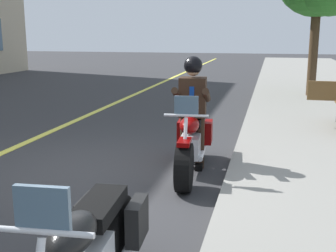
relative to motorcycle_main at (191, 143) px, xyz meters
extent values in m
plane|color=#333335|center=(0.44, -1.42, -0.45)|extent=(80.00, 80.00, 0.00)
cylinder|color=black|center=(0.84, 0.07, -0.12)|extent=(0.67, 0.25, 0.66)
cylinder|color=black|center=(-0.70, -0.06, -0.12)|extent=(0.67, 0.25, 0.66)
cube|color=silver|center=(0.05, 0.00, -0.03)|extent=(0.58, 0.32, 0.32)
ellipsoid|color=#720505|center=(0.25, 0.02, 0.33)|extent=(0.58, 0.32, 0.24)
cube|color=black|center=(-0.30, -0.03, 0.29)|extent=(0.72, 0.34, 0.12)
cube|color=#720505|center=(-0.67, 0.16, 0.03)|extent=(0.41, 0.15, 0.36)
cube|color=#720505|center=(-0.63, -0.28, 0.03)|extent=(0.41, 0.15, 0.36)
cylinder|color=silver|center=(0.82, 0.06, 0.15)|extent=(0.35, 0.08, 0.76)
cylinder|color=silver|center=(0.66, 0.05, 0.55)|extent=(0.08, 0.60, 0.04)
cube|color=#720505|center=(0.84, 0.07, 0.23)|extent=(0.37, 0.19, 0.06)
cylinder|color=silver|center=(-0.27, 0.14, -0.19)|extent=(0.90, 0.15, 0.08)
cube|color=slate|center=(0.64, 0.05, 0.67)|extent=(0.07, 0.32, 0.28)
cylinder|color=black|center=(-0.21, 0.10, -0.03)|extent=(0.14, 0.14, 0.84)
cube|color=black|center=(-0.15, 0.11, -0.40)|extent=(0.27, 0.13, 0.10)
cylinder|color=black|center=(-0.19, -0.14, -0.03)|extent=(0.14, 0.14, 0.84)
cube|color=black|center=(-0.13, -0.13, -0.40)|extent=(0.27, 0.13, 0.10)
cube|color=black|center=(-0.20, -0.02, 0.67)|extent=(0.35, 0.42, 0.60)
cube|color=navy|center=(-0.04, -0.01, 0.63)|extent=(0.03, 0.07, 0.44)
cylinder|color=black|center=(-0.04, 0.21, 0.73)|extent=(0.56, 0.14, 0.28)
cylinder|color=black|center=(-0.01, -0.22, 0.73)|extent=(0.56, 0.14, 0.28)
sphere|color=tan|center=(-0.20, -0.02, 1.10)|extent=(0.22, 0.22, 0.22)
sphere|color=black|center=(-0.20, -0.02, 1.15)|extent=(0.28, 0.28, 0.28)
cylinder|color=black|center=(2.82, -0.17, -0.12)|extent=(0.67, 0.25, 0.66)
ellipsoid|color=black|center=(3.77, -0.09, 0.33)|extent=(0.58, 0.32, 0.24)
cube|color=black|center=(3.22, -0.13, 0.29)|extent=(0.72, 0.33, 0.12)
cube|color=black|center=(2.85, 0.06, 0.03)|extent=(0.41, 0.15, 0.36)
cube|color=black|center=(2.89, -0.38, 0.03)|extent=(0.41, 0.15, 0.36)
cylinder|color=silver|center=(4.19, -0.06, 0.55)|extent=(0.08, 0.60, 0.04)
cube|color=slate|center=(4.17, -0.06, 0.67)|extent=(0.06, 0.32, 0.28)
cylinder|color=#42301E|center=(-7.95, 2.36, 1.04)|extent=(0.28, 0.28, 2.69)
camera|label=1|loc=(6.13, 1.13, 1.62)|focal=45.53mm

